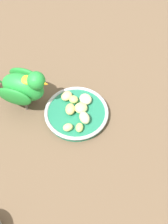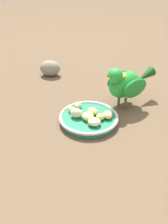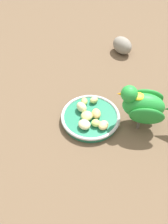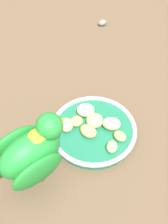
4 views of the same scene
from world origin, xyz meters
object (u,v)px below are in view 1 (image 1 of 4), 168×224
apple_piece_2 (86,99)px  apple_piece_7 (79,128)px  parrot (21,86)px  apple_piece_6 (67,96)px  apple_piece_3 (84,118)px  apple_piece_5 (68,127)px  apple_piece_4 (81,108)px  apple_piece_1 (75,100)px  apple_piece_0 (69,109)px  feeding_bowl (77,113)px

apple_piece_2 → apple_piece_7: apple_piece_2 is taller
apple_piece_2 → parrot: bearing=102.5°
apple_piece_6 → apple_piece_7: bearing=-146.6°
apple_piece_3 → apple_piece_5: (-0.04, 0.04, -0.01)m
apple_piece_4 → apple_piece_6: size_ratio=1.06×
apple_piece_1 → apple_piece_0: bearing=169.2°
apple_piece_5 → apple_piece_1: bearing=3.5°
feeding_bowl → apple_piece_5: bearing=172.7°
apple_piece_1 → parrot: parrot is taller
apple_piece_0 → apple_piece_2: 0.06m
apple_piece_0 → apple_piece_4: bearing=-70.2°
feeding_bowl → apple_piece_6: bearing=44.3°
apple_piece_0 → apple_piece_6: (0.04, 0.02, -0.00)m
feeding_bowl → apple_piece_7: apple_piece_7 is taller
apple_piece_7 → apple_piece_0: bearing=40.0°
apple_piece_2 → apple_piece_5: size_ratio=1.39×
apple_piece_5 → apple_piece_7: size_ratio=0.99×
feeding_bowl → apple_piece_0: size_ratio=4.98×
apple_piece_4 → feeding_bowl: bearing=128.3°
apple_piece_0 → apple_piece_7: size_ratio=1.32×
apple_piece_1 → apple_piece_5: 0.10m
apple_piece_1 → apple_piece_5: (-0.10, -0.01, -0.00)m
apple_piece_4 → apple_piece_5: 0.07m
apple_piece_3 → apple_piece_4: apple_piece_3 is taller
apple_piece_2 → apple_piece_0: bearing=140.8°
apple_piece_0 → apple_piece_3: 0.05m
feeding_bowl → apple_piece_0: bearing=97.1°
feeding_bowl → apple_piece_1: apple_piece_1 is taller
apple_piece_3 → apple_piece_7: bearing=167.8°
apple_piece_4 → parrot: size_ratio=0.17×
apple_piece_3 → apple_piece_6: 0.10m
feeding_bowl → apple_piece_3: size_ratio=4.82×
apple_piece_3 → apple_piece_5: 0.05m
apple_piece_0 → apple_piece_1: size_ratio=1.36×
apple_piece_1 → parrot: (-0.03, 0.14, 0.06)m
apple_piece_0 → apple_piece_1: apple_piece_0 is taller
apple_piece_4 → apple_piece_1: bearing=45.0°
feeding_bowl → apple_piece_2: bearing=-20.9°
apple_piece_2 → apple_piece_4: 0.03m
apple_piece_0 → parrot: 0.15m
feeding_bowl → apple_piece_7: bearing=-157.2°
apple_piece_0 → apple_piece_6: 0.05m
apple_piece_2 → apple_piece_3: apple_piece_3 is taller
apple_piece_2 → apple_piece_7: bearing=-176.2°
apple_piece_3 → apple_piece_5: size_ratio=1.38×
apple_piece_1 → apple_piece_2: size_ratio=0.70×
apple_piece_4 → apple_piece_7: size_ratio=1.32×
apple_piece_3 → apple_piece_1: bearing=37.0°
apple_piece_5 → apple_piece_6: 0.11m
apple_piece_3 → apple_piece_7: (-0.03, 0.01, -0.01)m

